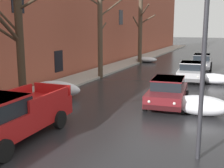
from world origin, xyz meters
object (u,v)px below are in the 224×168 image
fire_hydrant (9,108)px  sedan_silver_parked_kerbside_mid (191,71)px  pickup_truck_red_approaching_near_lane (10,117)px  bare_tree_second_along_sidewalk (19,36)px  street_lamp_post (204,50)px  sedan_grey_parked_far_down_block (202,61)px  bare_tree_mid_block (101,30)px  bare_tree_far_down_block (140,28)px  sedan_maroon_parked_kerbside_close (168,91)px

fire_hydrant → sedan_silver_parked_kerbside_mid: bearing=61.8°
pickup_truck_red_approaching_near_lane → bare_tree_second_along_sidewalk: bearing=124.8°
bare_tree_second_along_sidewalk → street_lamp_post: size_ratio=1.13×
bare_tree_second_along_sidewalk → sedan_grey_parked_far_down_block: bearing=68.2°
bare_tree_second_along_sidewalk → bare_tree_mid_block: bare_tree_mid_block is taller
bare_tree_far_down_block → sedan_grey_parked_far_down_block: bare_tree_far_down_block is taller
bare_tree_far_down_block → sedan_maroon_parked_kerbside_close: bearing=-67.2°
sedan_silver_parked_kerbside_mid → street_lamp_post: (2.24, -13.06, 2.62)m
sedan_silver_parked_kerbside_mid → street_lamp_post: 13.51m
sedan_maroon_parked_kerbside_close → street_lamp_post: (2.30, -5.75, 2.62)m
bare_tree_far_down_block → street_lamp_post: bearing=-67.5°
sedan_grey_parked_far_down_block → street_lamp_post: (2.25, -19.46, 2.62)m
pickup_truck_red_approaching_near_lane → bare_tree_mid_block: bearing=101.2°
fire_hydrant → street_lamp_post: size_ratio=0.12×
pickup_truck_red_approaching_near_lane → fire_hydrant: pickup_truck_red_approaching_near_lane is taller
sedan_maroon_parked_kerbside_close → sedan_grey_parked_far_down_block: (0.05, 13.71, -0.00)m
bare_tree_mid_block → pickup_truck_red_approaching_near_lane: size_ratio=1.37×
street_lamp_post → bare_tree_mid_block: bearing=127.2°
sedan_silver_parked_kerbside_mid → sedan_grey_parked_far_down_block: bearing=90.0°
bare_tree_second_along_sidewalk → fire_hydrant: bearing=-74.3°
bare_tree_second_along_sidewalk → bare_tree_mid_block: size_ratio=0.90×
bare_tree_mid_block → fire_hydrant: bearing=-88.1°
pickup_truck_red_approaching_near_lane → fire_hydrant: bearing=133.3°
bare_tree_far_down_block → street_lamp_post: size_ratio=1.21×
bare_tree_mid_block → sedan_silver_parked_kerbside_mid: bare_tree_mid_block is taller
sedan_silver_parked_kerbside_mid → sedan_grey_parked_far_down_block: (-0.01, 6.40, 0.00)m
bare_tree_mid_block → sedan_grey_parked_far_down_block: size_ratio=1.74×
fire_hydrant → street_lamp_post: bearing=-8.0°
bare_tree_far_down_block → fire_hydrant: 20.69m
pickup_truck_red_approaching_near_lane → sedan_grey_parked_far_down_block: bearing=78.6°
bare_tree_second_along_sidewalk → fire_hydrant: size_ratio=9.63×
bare_tree_second_along_sidewalk → sedan_grey_parked_far_down_block: size_ratio=1.57×
street_lamp_post → sedan_maroon_parked_kerbside_close: bearing=111.8°
sedan_grey_parked_far_down_block → street_lamp_post: size_ratio=0.72×
bare_tree_second_along_sidewalk → sedan_maroon_parked_kerbside_close: 7.91m
bare_tree_mid_block → street_lamp_post: bare_tree_mid_block is taller
bare_tree_far_down_block → pickup_truck_red_approaching_near_lane: size_ratio=1.32×
bare_tree_second_along_sidewalk → fire_hydrant: 3.51m
pickup_truck_red_approaching_near_lane → sedan_maroon_parked_kerbside_close: 8.01m
bare_tree_second_along_sidewalk → bare_tree_mid_block: bearing=89.8°
fire_hydrant → bare_tree_far_down_block: bearing=91.0°
sedan_silver_parked_kerbside_mid → sedan_grey_parked_far_down_block: same height
sedan_silver_parked_kerbside_mid → sedan_grey_parked_far_down_block: 6.40m
bare_tree_second_along_sidewalk → pickup_truck_red_approaching_near_lane: bearing=-55.2°
bare_tree_mid_block → fire_hydrant: (0.36, -10.59, -3.33)m
bare_tree_far_down_block → sedan_silver_parked_kerbside_mid: (6.72, -8.56, -3.00)m
bare_tree_far_down_block → bare_tree_mid_block: bearing=-90.0°
sedan_maroon_parked_kerbside_close → fire_hydrant: sedan_maroon_parked_kerbside_close is taller
bare_tree_mid_block → bare_tree_far_down_block: bare_tree_mid_block is taller
bare_tree_far_down_block → sedan_silver_parked_kerbside_mid: bearing=-51.9°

